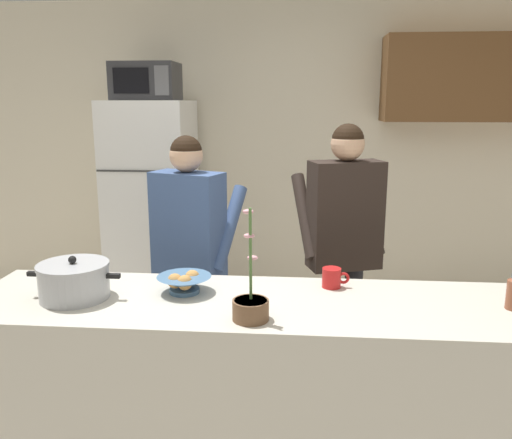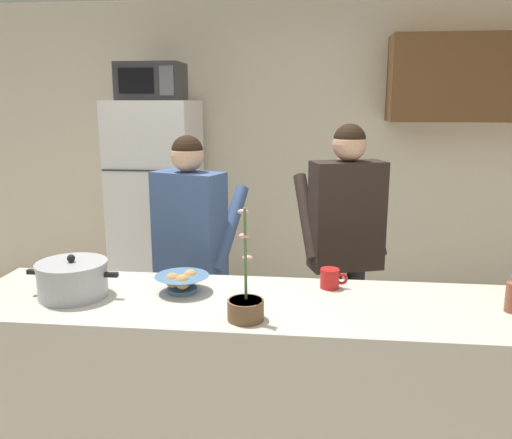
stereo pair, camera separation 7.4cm
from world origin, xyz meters
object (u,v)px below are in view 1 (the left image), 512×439
at_px(cooking_pot, 74,281).
at_px(potted_orchid, 251,305).
at_px(microwave, 146,81).
at_px(person_by_sink, 344,229).
at_px(refrigerator, 153,215).
at_px(coffee_mug, 332,278).
at_px(bread_bowl, 184,283).
at_px(person_near_pot, 190,240).

bearing_deg(cooking_pot, potted_orchid, -12.28).
distance_m(microwave, person_by_sink, 1.94).
bearing_deg(cooking_pot, microwave, 95.12).
xyz_separation_m(refrigerator, microwave, (0.00, -0.02, 1.04)).
bearing_deg(refrigerator, person_by_sink, -33.76).
relative_size(person_by_sink, coffee_mug, 12.75).
distance_m(person_by_sink, bread_bowl, 1.14).
xyz_separation_m(person_near_pot, coffee_mug, (0.80, -0.51, -0.03)).
xyz_separation_m(refrigerator, cooking_pot, (0.17, -1.88, 0.10)).
distance_m(coffee_mug, bread_bowl, 0.70).
distance_m(bread_bowl, potted_orchid, 0.44).
bearing_deg(microwave, person_by_sink, -33.16).
bearing_deg(person_near_pot, person_by_sink, 10.28).
relative_size(refrigerator, person_by_sink, 1.08).
distance_m(refrigerator, coffee_mug, 2.12).
height_order(refrigerator, cooking_pot, refrigerator).
height_order(microwave, potted_orchid, microwave).
xyz_separation_m(person_near_pot, cooking_pot, (-0.37, -0.75, 0.00)).
relative_size(person_by_sink, potted_orchid, 3.56).
distance_m(person_near_pot, cooking_pot, 0.84).
distance_m(cooking_pot, coffee_mug, 1.20).
distance_m(refrigerator, microwave, 1.04).
distance_m(microwave, bread_bowl, 2.11).
relative_size(person_by_sink, bread_bowl, 6.57).
bearing_deg(person_by_sink, potted_orchid, -112.80).
bearing_deg(person_by_sink, microwave, 146.84).
bearing_deg(person_near_pot, refrigerator, 115.51).
relative_size(coffee_mug, potted_orchid, 0.28).
xyz_separation_m(person_near_pot, potted_orchid, (0.45, -0.93, -0.02)).
height_order(microwave, coffee_mug, microwave).
xyz_separation_m(bread_bowl, potted_orchid, (0.34, -0.28, 0.01)).
distance_m(microwave, person_near_pot, 1.55).
xyz_separation_m(cooking_pot, bread_bowl, (0.48, 0.11, -0.03)).
xyz_separation_m(refrigerator, potted_orchid, (0.99, -2.06, 0.08)).
distance_m(person_near_pot, coffee_mug, 0.95).
relative_size(refrigerator, cooking_pot, 4.19).
xyz_separation_m(coffee_mug, bread_bowl, (-0.69, -0.13, 0.00)).
xyz_separation_m(person_near_pot, bread_bowl, (0.11, -0.64, -0.03)).
bearing_deg(bread_bowl, person_by_sink, 45.46).
distance_m(refrigerator, potted_orchid, 2.28).
bearing_deg(microwave, potted_orchid, -64.18).
bearing_deg(person_near_pot, coffee_mug, -32.59).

